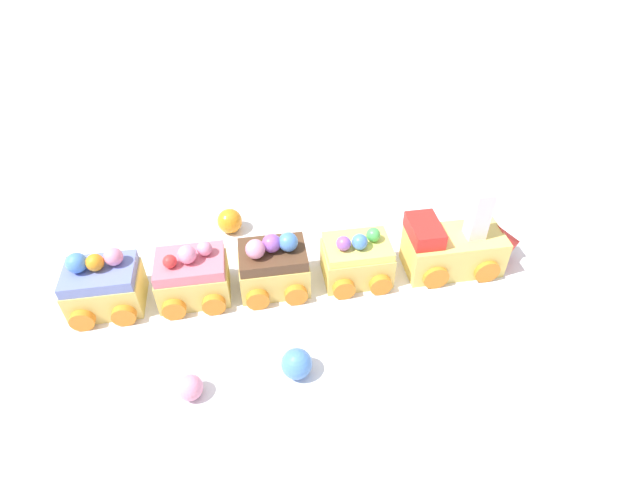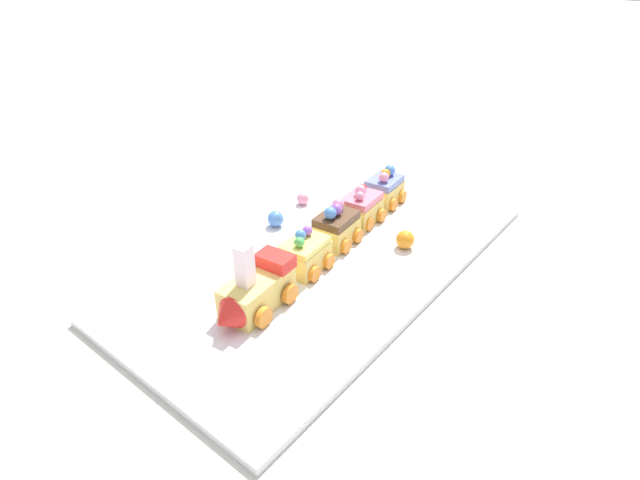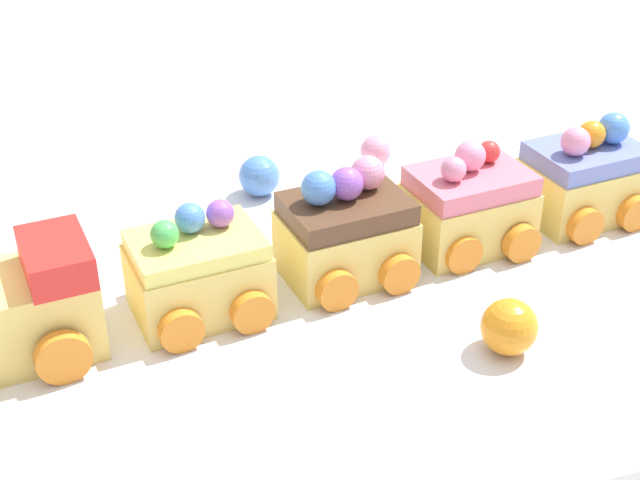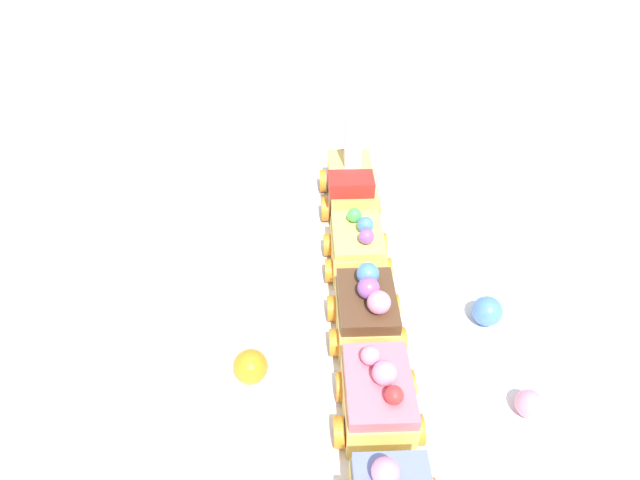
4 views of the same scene
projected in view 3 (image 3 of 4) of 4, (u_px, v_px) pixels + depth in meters
The scene contains 9 objects.
ground_plane at pixel (300, 318), 0.53m from camera, with size 10.00×10.00×0.00m, color beige.
display_board at pixel (300, 310), 0.52m from camera, with size 0.70×0.36×0.01m, color white.
cake_car_lemon at pixel (198, 273), 0.50m from camera, with size 0.08×0.08×0.07m.
cake_car_chocolate at pixel (346, 234), 0.53m from camera, with size 0.08×0.08×0.07m.
cake_car_strawberry at pixel (468, 208), 0.56m from camera, with size 0.08×0.08×0.07m.
cake_car_blueberry at pixel (584, 179), 0.60m from camera, with size 0.08×0.08×0.07m.
gumball_blue at pixel (259, 176), 0.63m from camera, with size 0.03×0.03×0.03m, color #4C84E0.
gumball_pink at pixel (376, 151), 0.67m from camera, with size 0.02×0.02×0.02m, color pink.
gumball_orange at pixel (509, 327), 0.47m from camera, with size 0.03×0.03×0.03m, color orange.
Camera 3 is at (0.12, 0.41, 0.31)m, focal length 50.00 mm.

